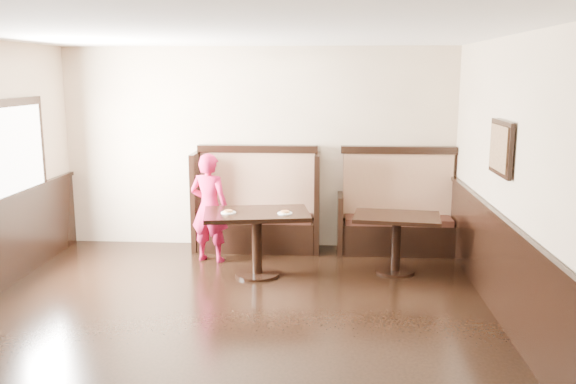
# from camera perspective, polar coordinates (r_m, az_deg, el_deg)

# --- Properties ---
(ground) EXTENTS (7.00, 7.00, 0.00)m
(ground) POSITION_cam_1_polar(r_m,az_deg,el_deg) (5.63, -6.89, -14.66)
(ground) COLOR black
(ground) RESTS_ON ground
(room_shell) EXTENTS (7.00, 7.00, 7.00)m
(room_shell) POSITION_cam_1_polar(r_m,az_deg,el_deg) (5.69, -9.49, -7.16)
(room_shell) COLOR #C9B392
(room_shell) RESTS_ON ground
(booth_main) EXTENTS (1.75, 0.72, 1.45)m
(booth_main) POSITION_cam_1_polar(r_m,az_deg,el_deg) (8.55, -2.91, -1.86)
(booth_main) COLOR black
(booth_main) RESTS_ON ground
(booth_neighbor) EXTENTS (1.65, 0.72, 1.45)m
(booth_neighbor) POSITION_cam_1_polar(r_m,az_deg,el_deg) (8.55, 10.19, -2.33)
(booth_neighbor) COLOR black
(booth_neighbor) RESTS_ON ground
(table_main) EXTENTS (1.36, 0.97, 0.80)m
(table_main) POSITION_cam_1_polar(r_m,az_deg,el_deg) (7.38, -2.94, -3.28)
(table_main) COLOR black
(table_main) RESTS_ON ground
(table_neighbor) EXTENTS (1.12, 0.81, 0.72)m
(table_neighbor) POSITION_cam_1_polar(r_m,az_deg,el_deg) (7.63, 10.10, -3.49)
(table_neighbor) COLOR black
(table_neighbor) RESTS_ON ground
(child) EXTENTS (0.59, 0.46, 1.43)m
(child) POSITION_cam_1_polar(r_m,az_deg,el_deg) (7.99, -7.36, -1.46)
(child) COLOR #AF123E
(child) RESTS_ON ground
(pizza_plate_left) EXTENTS (0.18, 0.18, 0.03)m
(pizza_plate_left) POSITION_cam_1_polar(r_m,az_deg,el_deg) (7.30, -5.59, -1.87)
(pizza_plate_left) COLOR white
(pizza_plate_left) RESTS_ON table_main
(pizza_plate_right) EXTENTS (0.18, 0.18, 0.03)m
(pizza_plate_right) POSITION_cam_1_polar(r_m,az_deg,el_deg) (7.23, -0.29, -1.94)
(pizza_plate_right) COLOR white
(pizza_plate_right) RESTS_ON table_main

